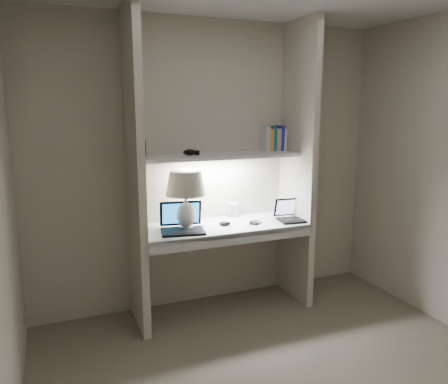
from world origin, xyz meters
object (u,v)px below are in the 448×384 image
table_lamp (186,190)px  book_row (273,139)px  laptop_main (182,224)px  laptop_netbook (293,215)px  speaker (232,210)px

table_lamp → book_row: book_row is taller
laptop_main → laptop_netbook: laptop_main is taller
table_lamp → laptop_main: table_lamp is taller
book_row → speaker: bearing=177.5°
laptop_netbook → laptop_main: bearing=-175.7°
table_lamp → book_row: 1.00m
laptop_netbook → speaker: bearing=152.3°
table_lamp → speaker: size_ratio=3.75×
laptop_main → book_row: (0.96, 0.25, 0.65)m
table_lamp → book_row: size_ratio=2.13×
laptop_main → laptop_netbook: bearing=8.4°
laptop_main → laptop_netbook: 1.02m
book_row → laptop_netbook: bearing=-77.8°
table_lamp → laptop_main: size_ratio=1.24×
table_lamp → laptop_netbook: 1.01m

